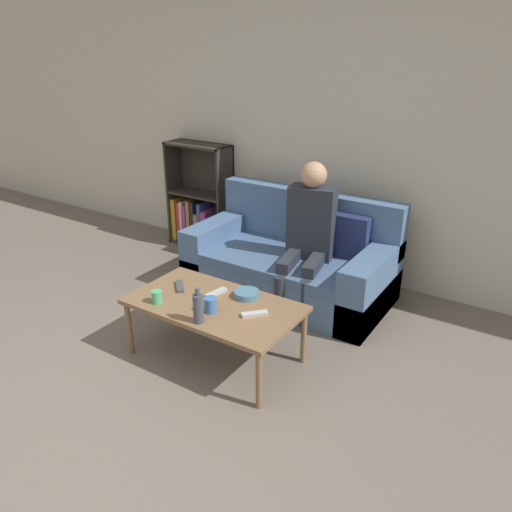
# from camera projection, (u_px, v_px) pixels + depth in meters

# --- Properties ---
(ground_plane) EXTENTS (22.00, 22.00, 0.00)m
(ground_plane) POSITION_uv_depth(u_px,v_px,m) (74.00, 439.00, 2.77)
(ground_plane) COLOR #70665B
(wall_back) EXTENTS (12.00, 0.06, 2.60)m
(wall_back) POSITION_uv_depth(u_px,v_px,m) (317.00, 131.00, 4.45)
(wall_back) COLOR beige
(wall_back) RESTS_ON ground_plane
(couch) EXTENTS (1.70, 0.89, 0.85)m
(couch) POSITION_uv_depth(u_px,v_px,m) (292.00, 263.00, 4.31)
(couch) COLOR #4C6B93
(couch) RESTS_ON ground_plane
(bookshelf) EXTENTS (0.70, 0.28, 1.09)m
(bookshelf) POSITION_uv_depth(u_px,v_px,m) (199.00, 207.00, 5.32)
(bookshelf) COLOR #332D28
(bookshelf) RESTS_ON ground_plane
(coffee_table) EXTENTS (1.16, 0.64, 0.43)m
(coffee_table) POSITION_uv_depth(u_px,v_px,m) (214.00, 308.00, 3.35)
(coffee_table) COLOR brown
(coffee_table) RESTS_ON ground_plane
(person_adult) EXTENTS (0.44, 0.67, 1.18)m
(person_adult) POSITION_uv_depth(u_px,v_px,m) (309.00, 227.00, 4.00)
(person_adult) COLOR #282D38
(person_adult) RESTS_ON ground_plane
(cup_near) EXTENTS (0.07, 0.07, 0.09)m
(cup_near) POSITION_uv_depth(u_px,v_px,m) (157.00, 297.00, 3.32)
(cup_near) COLOR #4CB77A
(cup_near) RESTS_ON coffee_table
(cup_far) EXTENTS (0.08, 0.08, 0.10)m
(cup_far) POSITION_uv_depth(u_px,v_px,m) (210.00, 305.00, 3.20)
(cup_far) COLOR #3D70B2
(cup_far) RESTS_ON coffee_table
(tv_remote_0) EXTENTS (0.15, 0.15, 0.02)m
(tv_remote_0) POSITION_uv_depth(u_px,v_px,m) (180.00, 286.00, 3.53)
(tv_remote_0) COLOR #47474C
(tv_remote_0) RESTS_ON coffee_table
(tv_remote_1) EXTENTS (0.08, 0.18, 0.02)m
(tv_remote_1) POSITION_uv_depth(u_px,v_px,m) (216.00, 293.00, 3.44)
(tv_remote_1) COLOR #B7B7BC
(tv_remote_1) RESTS_ON coffee_table
(tv_remote_2) EXTENTS (0.15, 0.16, 0.02)m
(tv_remote_2) POSITION_uv_depth(u_px,v_px,m) (255.00, 314.00, 3.17)
(tv_remote_2) COLOR #B7B7BC
(tv_remote_2) RESTS_ON coffee_table
(snack_bowl) EXTENTS (0.17, 0.17, 0.05)m
(snack_bowl) POSITION_uv_depth(u_px,v_px,m) (247.00, 294.00, 3.40)
(snack_bowl) COLOR teal
(snack_bowl) RESTS_ON coffee_table
(bottle) EXTENTS (0.06, 0.06, 0.23)m
(bottle) POSITION_uv_depth(u_px,v_px,m) (198.00, 308.00, 3.07)
(bottle) COLOR #424756
(bottle) RESTS_ON coffee_table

